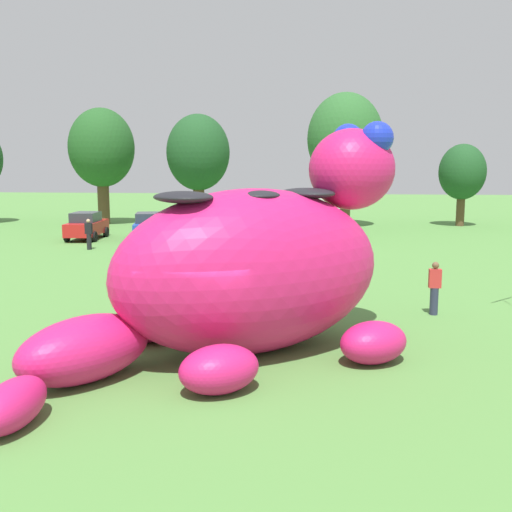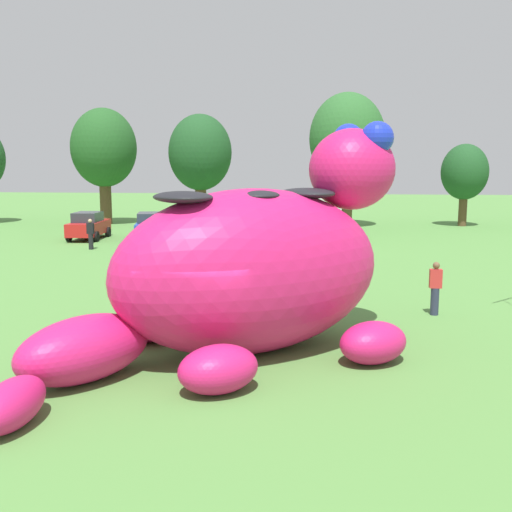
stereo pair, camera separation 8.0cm
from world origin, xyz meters
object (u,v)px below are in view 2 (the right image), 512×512
car_red (89,226)px  spectator_near_inflatable (226,288)px  car_blue (151,226)px  spectator_mid_field (91,234)px  giant_inflatable_creature (252,269)px  spectator_by_cars (435,289)px  car_green (206,229)px  box_truck (313,214)px

car_red → spectator_near_inflatable: (11.57, -18.01, -0.01)m
car_blue → spectator_mid_field: bearing=-116.1°
car_red → spectator_mid_field: car_red is taller
giant_inflatable_creature → spectator_by_cars: giant_inflatable_creature is taller
car_blue → spectator_near_inflatable: car_blue is taller
spectator_mid_field → giant_inflatable_creature: bearing=-57.7°
giant_inflatable_creature → car_blue: size_ratio=2.32×
giant_inflatable_creature → car_red: giant_inflatable_creature is taller
spectator_mid_field → car_red: bearing=112.6°
car_green → spectator_near_inflatable: 17.24m
car_green → spectator_near_inflatable: bearing=-77.3°
car_blue → spectator_by_cars: size_ratio=2.55×
spectator_near_inflatable → spectator_by_cars: 6.66m
car_red → spectator_mid_field: (1.83, -4.39, -0.01)m
car_blue → spectator_by_cars: bearing=-50.9°
box_truck → spectator_near_inflatable: box_truck is taller
box_truck → spectator_by_cars: 19.11m
car_red → spectator_mid_field: size_ratio=2.45×
giant_inflatable_creature → spectator_by_cars: (5.38, 4.33, -1.31)m
box_truck → spectator_near_inflatable: bearing=-97.5°
spectator_near_inflatable → spectator_mid_field: same height
spectator_near_inflatable → giant_inflatable_creature: bearing=-71.5°
car_green → spectator_by_cars: car_green is taller
car_blue → car_green: size_ratio=1.00×
box_truck → giant_inflatable_creature: bearing=-93.2°
box_truck → spectator_mid_field: (-12.29, -5.62, -0.75)m
giant_inflatable_creature → spectator_near_inflatable: 4.16m
spectator_near_inflatable → car_blue: bearing=112.7°
giant_inflatable_creature → car_red: bearing=120.5°
spectator_near_inflatable → spectator_by_cars: same height
giant_inflatable_creature → spectator_near_inflatable: bearing=108.5°
car_red → car_blue: size_ratio=0.96×
box_truck → spectator_near_inflatable: size_ratio=3.91×
car_green → spectator_near_inflatable: (3.80, -16.81, -0.01)m
car_blue → box_truck: 10.20m
car_blue → spectator_near_inflatable: bearing=-67.3°
car_red → spectator_near_inflatable: 21.41m
giant_inflatable_creature → box_truck: giant_inflatable_creature is taller
giant_inflatable_creature → car_red: size_ratio=2.41×
car_green → spectator_by_cars: 19.29m
giant_inflatable_creature → car_blue: bearing=112.0°
box_truck → spectator_near_inflatable: 19.42m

